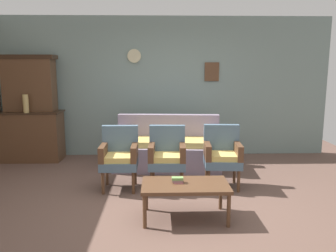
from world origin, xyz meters
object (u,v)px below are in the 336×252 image
at_px(coffee_table, 185,187).
at_px(book_stack_on_table, 178,180).
at_px(floral_couch, 168,149).
at_px(side_cabinet, 32,136).
at_px(armchair_row_middle, 222,153).
at_px(vase_on_cabinet, 26,104).
at_px(armchair_by_doorway, 119,155).
at_px(armchair_near_couch_end, 167,154).

height_order(coffee_table, book_stack_on_table, book_stack_on_table).
bearing_deg(floral_couch, side_cabinet, 167.97).
height_order(side_cabinet, armchair_row_middle, side_cabinet).
bearing_deg(side_cabinet, coffee_table, -43.80).
bearing_deg(floral_couch, armchair_row_middle, -51.83).
bearing_deg(vase_on_cabinet, armchair_by_doorway, -37.09).
bearing_deg(side_cabinet, book_stack_on_table, -44.37).
relative_size(vase_on_cabinet, armchair_by_doorway, 0.37).
xyz_separation_m(vase_on_cabinet, armchair_row_middle, (3.30, -1.33, -0.60)).
xyz_separation_m(armchair_row_middle, book_stack_on_table, (-0.71, -1.03, -0.05)).
bearing_deg(coffee_table, book_stack_on_table, 159.88).
distance_m(floral_couch, armchair_row_middle, 1.26).
distance_m(side_cabinet, armchair_by_doorway, 2.40).
height_order(vase_on_cabinet, book_stack_on_table, vase_on_cabinet).
bearing_deg(armchair_row_middle, armchair_by_doorway, -178.51).
bearing_deg(book_stack_on_table, floral_couch, 91.76).
distance_m(armchair_by_doorway, coffee_table, 1.34).
relative_size(vase_on_cabinet, floral_couch, 0.18).
height_order(floral_couch, coffee_table, floral_couch).
bearing_deg(side_cabinet, vase_on_cabinet, -87.31).
bearing_deg(armchair_by_doorway, armchair_row_middle, 1.49).
xyz_separation_m(floral_couch, armchair_by_doorway, (-0.72, -1.02, 0.17)).
xyz_separation_m(side_cabinet, book_stack_on_table, (2.60, -2.55, -0.01)).
xyz_separation_m(vase_on_cabinet, coffee_table, (2.68, -2.39, -0.72)).
relative_size(armchair_by_doorway, armchair_row_middle, 1.00).
bearing_deg(coffee_table, vase_on_cabinet, 138.29).
relative_size(floral_couch, armchair_row_middle, 2.08).
height_order(armchair_near_couch_end, coffee_table, armchair_near_couch_end).
bearing_deg(armchair_by_doorway, side_cabinet, 139.42).
relative_size(side_cabinet, book_stack_on_table, 8.73).
distance_m(armchair_row_middle, coffee_table, 1.23).
bearing_deg(floral_couch, armchair_near_couch_end, -92.06).
bearing_deg(armchair_near_couch_end, armchair_row_middle, 2.63).
height_order(armchair_near_couch_end, armchair_row_middle, same).
height_order(armchair_by_doorway, armchair_near_couch_end, same).
bearing_deg(floral_couch, armchair_by_doorway, -125.34).
height_order(floral_couch, armchair_near_couch_end, same).
relative_size(side_cabinet, coffee_table, 1.16).
relative_size(side_cabinet, armchair_by_doorway, 1.28).
xyz_separation_m(armchair_by_doorway, book_stack_on_table, (0.78, -0.99, -0.05)).
bearing_deg(coffee_table, side_cabinet, 136.20).
relative_size(armchair_by_doorway, armchair_near_couch_end, 1.00).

